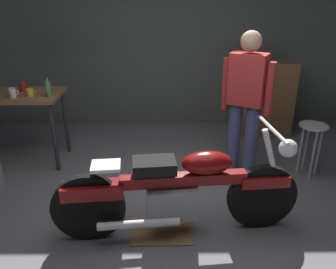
# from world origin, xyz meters

# --- Properties ---
(ground_plane) EXTENTS (12.00, 12.00, 0.00)m
(ground_plane) POSITION_xyz_m (0.00, 0.00, 0.00)
(ground_plane) COLOR slate
(back_wall) EXTENTS (8.00, 0.12, 3.10)m
(back_wall) POSITION_xyz_m (0.00, 2.80, 1.55)
(back_wall) COLOR #56605B
(back_wall) RESTS_ON ground_plane
(workbench) EXTENTS (1.30, 0.64, 0.90)m
(workbench) POSITION_xyz_m (-1.90, 1.38, 0.79)
(workbench) COLOR brown
(workbench) RESTS_ON ground_plane
(motorcycle) EXTENTS (2.19, 0.62, 1.00)m
(motorcycle) POSITION_xyz_m (0.13, -0.05, 0.45)
(motorcycle) COLOR black
(motorcycle) RESTS_ON ground_plane
(person_standing) EXTENTS (0.51, 0.38, 1.67)m
(person_standing) POSITION_xyz_m (0.90, 1.01, 0.93)
(person_standing) COLOR #4B5286
(person_standing) RESTS_ON ground_plane
(shop_stool) EXTENTS (0.32, 0.32, 0.64)m
(shop_stool) POSITION_xyz_m (1.69, 0.98, 0.50)
(shop_stool) COLOR #B2B2B7
(shop_stool) RESTS_ON ground_plane
(wooden_dresser) EXTENTS (0.80, 0.47, 1.10)m
(wooden_dresser) POSITION_xyz_m (1.49, 2.30, 0.55)
(wooden_dresser) COLOR brown
(wooden_dresser) RESTS_ON ground_plane
(drip_tray) EXTENTS (0.56, 0.40, 0.01)m
(drip_tray) POSITION_xyz_m (-0.03, -0.05, 0.01)
(drip_tray) COLOR olive
(drip_tray) RESTS_ON ground_plane
(mug_yellow_tall) EXTENTS (0.12, 0.08, 0.09)m
(mug_yellow_tall) POSITION_xyz_m (-1.56, 1.27, 0.95)
(mug_yellow_tall) COLOR yellow
(mug_yellow_tall) RESTS_ON workbench
(mug_white_ceramic) EXTENTS (0.11, 0.07, 0.11)m
(mug_white_ceramic) POSITION_xyz_m (-1.74, 1.21, 0.96)
(mug_white_ceramic) COLOR white
(mug_white_ceramic) RESTS_ON workbench
(mug_red_diner) EXTENTS (0.11, 0.08, 0.11)m
(mug_red_diner) POSITION_xyz_m (-1.72, 1.47, 0.96)
(mug_red_diner) COLOR red
(mug_red_diner) RESTS_ON workbench
(bottle) EXTENTS (0.06, 0.06, 0.24)m
(bottle) POSITION_xyz_m (-1.34, 1.26, 1.00)
(bottle) COLOR #4C8C4C
(bottle) RESTS_ON workbench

